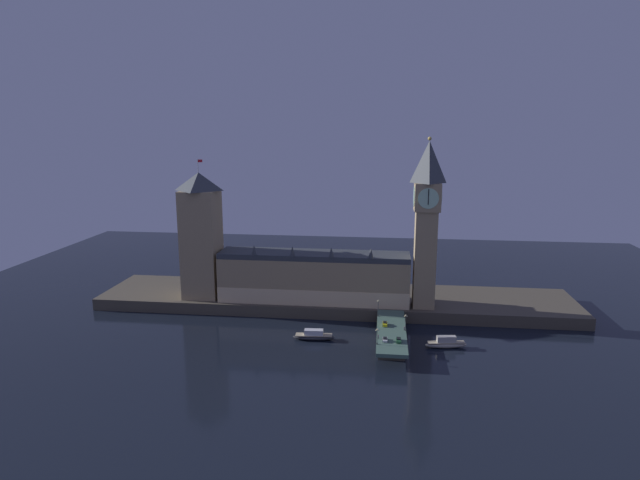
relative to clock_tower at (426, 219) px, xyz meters
The scene contains 16 objects.
ground_plane 65.26m from the clock_tower, 146.98° to the right, with size 400.00×400.00×0.00m, color black.
embankment 59.31m from the clock_tower, 162.18° to the left, with size 220.00×42.00×5.28m.
parliament_hall 56.33m from the clock_tower, behind, with size 85.39×17.61×26.69m.
clock_tower is the anchor object (origin of this frame).
victoria_tower 101.50m from the clock_tower, behind, with size 16.21×16.21×63.64m.
bridge 52.97m from the clock_tower, 114.43° to the right, with size 11.26×46.00×5.78m.
car_northbound_lead 49.16m from the clock_tower, 121.91° to the right, with size 1.89×4.22×1.60m.
car_northbound_trail 59.26m from the clock_tower, 111.39° to the right, with size 1.86×3.99×1.33m.
car_southbound_lead 58.06m from the clock_tower, 105.35° to the right, with size 1.91×4.49×1.44m.
pedestrian_near_rail 58.58m from the clock_tower, 115.16° to the right, with size 0.38×0.38×1.72m.
pedestrian_mid_walk 49.58m from the clock_tower, 106.55° to the right, with size 0.38×0.38×1.61m.
street_lamp_near 60.75m from the clock_tower, 113.04° to the right, with size 1.34×0.60×5.98m.
street_lamp_mid 47.28m from the clock_tower, 105.75° to the right, with size 1.34×0.60×6.46m.
street_lamp_far 42.55m from the clock_tower, 139.95° to the right, with size 1.34×0.60×7.15m.
boat_upstream 68.87m from the clock_tower, 145.74° to the right, with size 16.71×5.57×4.18m.
boat_downstream 53.92m from the clock_tower, 78.18° to the right, with size 16.39×5.90×4.67m.
Camera 1 is at (21.55, -202.06, 82.82)m, focal length 30.00 mm.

